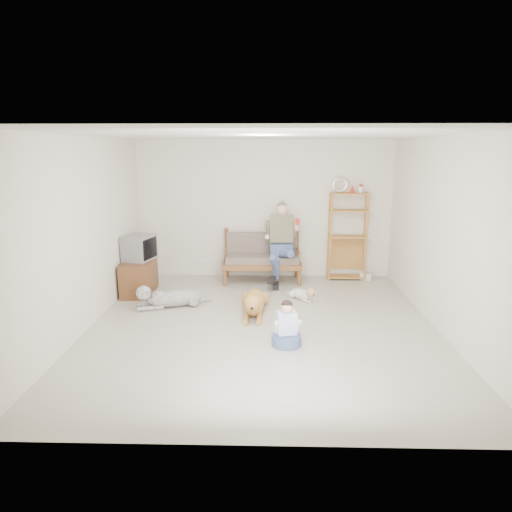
{
  "coord_description": "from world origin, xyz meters",
  "views": [
    {
      "loc": [
        0.06,
        -6.23,
        2.52
      ],
      "look_at": [
        -0.12,
        1.0,
        0.82
      ],
      "focal_mm": 32.0,
      "sensor_mm": 36.0,
      "label": 1
    }
  ],
  "objects_px": {
    "tv_stand": "(139,277)",
    "etagere": "(347,235)",
    "loveseat": "(262,256)",
    "golden_retriever": "(254,303)"
  },
  "relations": [
    {
      "from": "loveseat",
      "to": "etagere",
      "type": "relative_size",
      "value": 0.76
    },
    {
      "from": "loveseat",
      "to": "golden_retriever",
      "type": "bearing_deg",
      "value": -94.84
    },
    {
      "from": "golden_retriever",
      "to": "loveseat",
      "type": "bearing_deg",
      "value": 88.31
    },
    {
      "from": "loveseat",
      "to": "etagere",
      "type": "xyz_separation_m",
      "value": [
        1.66,
        0.16,
        0.39
      ]
    },
    {
      "from": "tv_stand",
      "to": "etagere",
      "type": "bearing_deg",
      "value": 12.29
    },
    {
      "from": "loveseat",
      "to": "golden_retriever",
      "type": "distance_m",
      "value": 1.87
    },
    {
      "from": "loveseat",
      "to": "etagere",
      "type": "distance_m",
      "value": 1.72
    },
    {
      "from": "etagere",
      "to": "tv_stand",
      "type": "relative_size",
      "value": 2.17
    },
    {
      "from": "loveseat",
      "to": "etagere",
      "type": "height_order",
      "value": "etagere"
    },
    {
      "from": "loveseat",
      "to": "golden_retriever",
      "type": "height_order",
      "value": "loveseat"
    }
  ]
}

